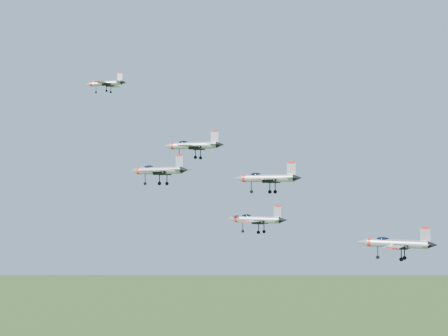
% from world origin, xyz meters
% --- Properties ---
extents(jet_lead, '(10.45, 8.61, 2.80)m').
position_xyz_m(jet_lead, '(-29.27, 9.91, 162.38)').
color(jet_lead, '#999EA4').
extents(jet_left_high, '(12.73, 10.46, 3.41)m').
position_xyz_m(jet_left_high, '(-1.91, -2.66, 146.85)').
color(jet_left_high, '#999EA4').
extents(jet_right_high, '(11.68, 9.75, 3.12)m').
position_xyz_m(jet_right_high, '(-0.13, -20.05, 141.63)').
color(jet_right_high, '#999EA4').
extents(jet_left_low, '(14.00, 11.64, 3.74)m').
position_xyz_m(jet_left_low, '(11.45, 1.30, 140.64)').
color(jet_left_low, '#999EA4').
extents(jet_right_low, '(11.22, 9.39, 3.00)m').
position_xyz_m(jet_right_low, '(13.70, -11.51, 133.55)').
color(jet_right_low, '#999EA4').
extents(jet_trail, '(13.54, 11.27, 3.62)m').
position_xyz_m(jet_trail, '(35.17, -2.32, 129.53)').
color(jet_trail, '#999EA4').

